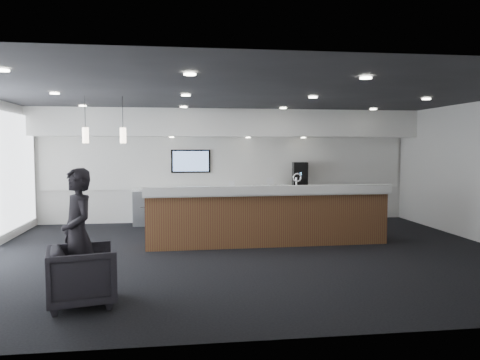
{
  "coord_description": "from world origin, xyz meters",
  "views": [
    {
      "loc": [
        -1.39,
        -8.69,
        2.02
      ],
      "look_at": [
        -0.02,
        1.3,
        1.32
      ],
      "focal_mm": 35.0,
      "sensor_mm": 36.0,
      "label": 1
    }
  ],
  "objects": [
    {
      "name": "back_credenza",
      "position": [
        -0.0,
        3.64,
        0.48
      ],
      "size": [
        5.06,
        0.66,
        0.95
      ],
      "color": "#9FA3A7",
      "rests_on": "ground"
    },
    {
      "name": "soffit_bulkhead",
      "position": [
        0.0,
        3.55,
        2.65
      ],
      "size": [
        10.0,
        0.9,
        0.7
      ],
      "primitive_type": "cube",
      "color": "silver",
      "rests_on": "back_wall"
    },
    {
      "name": "pendant_left",
      "position": [
        -2.4,
        0.8,
        2.25
      ],
      "size": [
        0.12,
        0.12,
        0.3
      ],
      "primitive_type": "cylinder",
      "color": "beige",
      "rests_on": "ceiling"
    },
    {
      "name": "pendant_right",
      "position": [
        -3.1,
        0.8,
        2.25
      ],
      "size": [
        0.12,
        0.12,
        0.3
      ],
      "primitive_type": "cylinder",
      "color": "beige",
      "rests_on": "ceiling"
    },
    {
      "name": "ceiling",
      "position": [
        0.0,
        0.0,
        3.0
      ],
      "size": [
        10.0,
        8.0,
        0.02
      ],
      "primitive_type": "cube",
      "color": "black",
      "rests_on": "back_wall"
    },
    {
      "name": "cup_1",
      "position": [
        1.42,
        3.51,
        0.99
      ],
      "size": [
        0.13,
        0.13,
        0.08
      ],
      "primitive_type": "imported",
      "rotation": [
        0.0,
        0.0,
        0.65
      ],
      "color": "white",
      "rests_on": "back_credenza"
    },
    {
      "name": "cup_7",
      "position": [
        0.58,
        3.51,
        0.99
      ],
      "size": [
        0.11,
        0.11,
        0.08
      ],
      "primitive_type": "imported",
      "rotation": [
        0.0,
        0.0,
        4.52
      ],
      "color": "white",
      "rests_on": "back_credenza"
    },
    {
      "name": "ceiling_can_lights",
      "position": [
        0.0,
        0.0,
        2.97
      ],
      "size": [
        7.0,
        5.0,
        0.02
      ],
      "primitive_type": null,
      "color": "white",
      "rests_on": "ceiling"
    },
    {
      "name": "cup_5",
      "position": [
        0.86,
        3.51,
        0.99
      ],
      "size": [
        0.1,
        0.1,
        0.08
      ],
      "primitive_type": "imported",
      "rotation": [
        0.0,
        0.0,
        3.23
      ],
      "color": "white",
      "rests_on": "back_credenza"
    },
    {
      "name": "ground",
      "position": [
        0.0,
        0.0,
        0.0
      ],
      "size": [
        10.0,
        10.0,
        0.0
      ],
      "primitive_type": "plane",
      "color": "black",
      "rests_on": "ground"
    },
    {
      "name": "back_wall",
      "position": [
        0.0,
        4.0,
        1.5
      ],
      "size": [
        10.0,
        0.02,
        3.0
      ],
      "primitive_type": "cube",
      "color": "silver",
      "rests_on": "ground"
    },
    {
      "name": "wall_tv",
      "position": [
        -1.0,
        3.91,
        1.65
      ],
      "size": [
        1.05,
        0.08,
        0.62
      ],
      "color": "black",
      "rests_on": "back_wall"
    },
    {
      "name": "alcove_panel",
      "position": [
        0.0,
        3.97,
        1.6
      ],
      "size": [
        9.8,
        0.06,
        1.4
      ],
      "primitive_type": "cube",
      "color": "silver",
      "rests_on": "back_wall"
    },
    {
      "name": "cup_4",
      "position": [
        1.0,
        3.51,
        0.99
      ],
      "size": [
        0.12,
        0.12,
        0.08
      ],
      "primitive_type": "imported",
      "rotation": [
        0.0,
        0.0,
        2.58
      ],
      "color": "white",
      "rests_on": "back_credenza"
    },
    {
      "name": "cup_6",
      "position": [
        0.72,
        3.51,
        0.99
      ],
      "size": [
        0.13,
        0.13,
        0.08
      ],
      "primitive_type": "imported",
      "rotation": [
        0.0,
        0.0,
        3.87
      ],
      "color": "white",
      "rests_on": "back_credenza"
    },
    {
      "name": "info_sign_left",
      "position": [
        0.07,
        3.52,
        1.05
      ],
      "size": [
        0.14,
        0.05,
        0.19
      ],
      "primitive_type": "cube",
      "rotation": [
        0.0,
        0.0,
        -0.24
      ],
      "color": "white",
      "rests_on": "back_credenza"
    },
    {
      "name": "info_sign_right",
      "position": [
        1.1,
        3.55,
        1.08
      ],
      "size": [
        0.19,
        0.04,
        0.25
      ],
      "primitive_type": "cube",
      "rotation": [
        0.0,
        0.0,
        -0.13
      ],
      "color": "white",
      "rests_on": "back_credenza"
    },
    {
      "name": "armchair",
      "position": [
        -2.6,
        -2.59,
        0.38
      ],
      "size": [
        1.0,
        0.99,
        0.76
      ],
      "primitive_type": "imported",
      "rotation": [
        0.0,
        0.0,
        1.8
      ],
      "color": "black",
      "rests_on": "ground"
    },
    {
      "name": "coffee_machine",
      "position": [
        1.94,
        3.65,
        1.28
      ],
      "size": [
        0.43,
        0.53,
        0.67
      ],
      "rotation": [
        0.0,
        0.0,
        -0.12
      ],
      "color": "black",
      "rests_on": "back_credenza"
    },
    {
      "name": "service_counter",
      "position": [
        0.48,
        0.78,
        0.58
      ],
      "size": [
        5.07,
        0.93,
        1.49
      ],
      "rotation": [
        0.0,
        0.0,
        0.02
      ],
      "color": "#5B2D1E",
      "rests_on": "ground"
    },
    {
      "name": "cup_3",
      "position": [
        1.14,
        3.51,
        0.99
      ],
      "size": [
        0.12,
        0.12,
        0.08
      ],
      "primitive_type": "imported",
      "rotation": [
        0.0,
        0.0,
        1.94
      ],
      "color": "white",
      "rests_on": "back_credenza"
    },
    {
      "name": "cup_2",
      "position": [
        1.28,
        3.51,
        0.99
      ],
      "size": [
        0.11,
        0.11,
        0.08
      ],
      "primitive_type": "imported",
      "rotation": [
        0.0,
        0.0,
        1.29
      ],
      "color": "white",
      "rests_on": "back_credenza"
    },
    {
      "name": "cup_0",
      "position": [
        1.56,
        3.51,
        0.99
      ],
      "size": [
        0.09,
        0.09,
        0.08
      ],
      "primitive_type": "imported",
      "color": "white",
      "rests_on": "back_credenza"
    },
    {
      "name": "lounge_guest",
      "position": [
        -2.68,
        -2.36,
        0.87
      ],
      "size": [
        0.68,
        0.76,
        1.75
      ],
      "primitive_type": "imported",
      "rotation": [
        0.0,
        0.0,
        -1.06
      ],
      "color": "black",
      "rests_on": "ground"
    }
  ]
}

